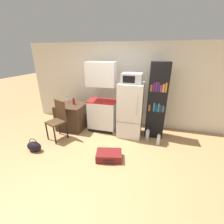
% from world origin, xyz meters
% --- Properties ---
extents(ground_plane, '(24.00, 24.00, 0.00)m').
position_xyz_m(ground_plane, '(0.00, 0.00, 0.00)').
color(ground_plane, tan).
extents(wall_back, '(6.40, 0.10, 2.46)m').
position_xyz_m(wall_back, '(0.20, 2.00, 1.23)').
color(wall_back, silver).
rests_on(wall_back, ground_plane).
extents(side_table, '(0.77, 0.75, 0.75)m').
position_xyz_m(side_table, '(-1.32, 1.23, 0.37)').
color(side_table, '#422D1E').
rests_on(side_table, ground_plane).
extents(kitchen_hutch, '(0.80, 0.49, 1.95)m').
position_xyz_m(kitchen_hutch, '(-0.40, 1.36, 0.89)').
color(kitchen_hutch, white).
rests_on(kitchen_hutch, ground_plane).
extents(refrigerator, '(0.63, 0.66, 1.46)m').
position_xyz_m(refrigerator, '(0.43, 1.28, 0.73)').
color(refrigerator, silver).
rests_on(refrigerator, ground_plane).
extents(microwave, '(0.50, 0.43, 0.24)m').
position_xyz_m(microwave, '(0.43, 1.28, 1.58)').
color(microwave, '#B7B7BC').
rests_on(microwave, refrigerator).
extents(bookshelf, '(0.47, 0.36, 1.98)m').
position_xyz_m(bookshelf, '(1.09, 1.42, 0.99)').
color(bookshelf, black).
rests_on(bookshelf, ground_plane).
extents(bottle_milk_white, '(0.06, 0.06, 0.17)m').
position_xyz_m(bottle_milk_white, '(-1.55, 1.42, 0.82)').
color(bottle_milk_white, white).
rests_on(bottle_milk_white, side_table).
extents(bottle_amber_beer, '(0.06, 0.06, 0.15)m').
position_xyz_m(bottle_amber_beer, '(-1.52, 0.94, 0.81)').
color(bottle_amber_beer, brown).
rests_on(bottle_amber_beer, side_table).
extents(bottle_ketchup_red, '(0.07, 0.07, 0.20)m').
position_xyz_m(bottle_ketchup_red, '(-1.25, 1.28, 0.83)').
color(bottle_ketchup_red, '#AD1914').
rests_on(bottle_ketchup_red, side_table).
extents(chair, '(0.52, 0.52, 1.04)m').
position_xyz_m(chair, '(-1.35, 0.61, 0.61)').
color(chair, black).
rests_on(chair, ground_plane).
extents(suitcase_large_flat, '(0.61, 0.46, 0.17)m').
position_xyz_m(suitcase_large_flat, '(0.17, 0.09, 0.09)').
color(suitcase_large_flat, maroon).
rests_on(suitcase_large_flat, ground_plane).
extents(handbag, '(0.36, 0.20, 0.33)m').
position_xyz_m(handbag, '(-1.61, -0.09, 0.12)').
color(handbag, black).
rests_on(handbag, ground_plane).
extents(water_bottle_front, '(0.08, 0.08, 0.34)m').
position_xyz_m(water_bottle_front, '(1.22, 0.95, 0.14)').
color(water_bottle_front, silver).
rests_on(water_bottle_front, ground_plane).
extents(water_bottle_middle, '(0.10, 0.10, 0.34)m').
position_xyz_m(water_bottle_middle, '(0.94, 1.13, 0.14)').
color(water_bottle_middle, silver).
rests_on(water_bottle_middle, ground_plane).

